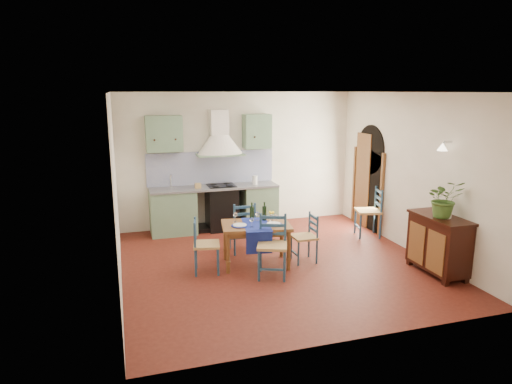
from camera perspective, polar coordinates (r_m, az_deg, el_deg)
floor at (r=7.70m, az=2.71°, el=-8.94°), size 5.00×5.00×0.00m
back_wall at (r=9.41m, az=-4.61°, el=1.67°), size 5.00×0.96×2.80m
right_wall at (r=8.71m, az=17.84°, el=2.13°), size 0.26×5.00×2.80m
left_wall at (r=6.89m, az=-17.14°, el=0.08°), size 0.04×5.00×2.80m
ceiling at (r=7.17m, az=2.95°, el=12.41°), size 5.00×5.00×0.01m
dining_table at (r=7.46m, az=0.04°, el=-4.61°), size 1.20×0.94×1.02m
chair_near at (r=7.06m, az=2.06°, el=-6.68°), size 0.58×0.58×0.96m
chair_far at (r=8.09m, az=-1.69°, el=-4.28°), size 0.43×0.43×0.92m
chair_left at (r=7.25m, az=-6.45°, el=-6.62°), size 0.47×0.47×0.87m
chair_right at (r=7.71m, az=6.23°, el=-5.64°), size 0.38×0.38×0.82m
chair_spare at (r=9.23m, az=14.05°, el=-2.37°), size 0.55×0.55×0.97m
sideboard at (r=7.69m, az=21.84°, el=-5.89°), size 0.50×1.05×0.94m
potted_plant at (r=7.45m, az=22.51°, el=-0.77°), size 0.65×0.60×0.58m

